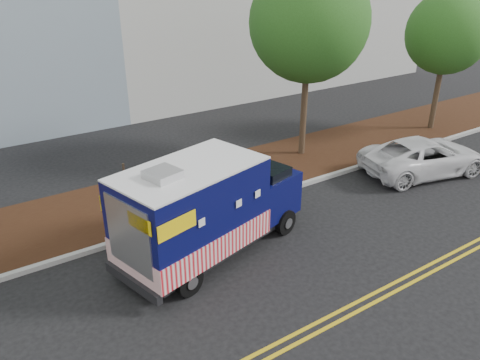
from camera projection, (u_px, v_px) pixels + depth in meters
ground at (216, 239)px, 14.29m from camera, size 120.00×120.00×0.00m
curb at (194, 218)px, 15.31m from camera, size 120.00×0.18×0.15m
mulch_strip at (166, 194)px, 16.90m from camera, size 120.00×4.00×0.15m
centerline_near at (314, 324)px, 10.92m from camera, size 120.00×0.10×0.01m
centerline_far at (321, 331)px, 10.74m from camera, size 120.00×0.10×0.01m
tree_c at (309, 22)px, 18.04m from camera, size 4.69×4.69×7.93m
tree_d at (447, 33)px, 21.50m from camera, size 3.77×3.77×6.61m
sign_post at (127, 200)px, 14.03m from camera, size 0.06×0.06×2.40m
food_truck at (205, 211)px, 12.99m from camera, size 6.20×3.50×3.09m
white_car at (424, 156)px, 18.47m from camera, size 5.54×3.46×1.43m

